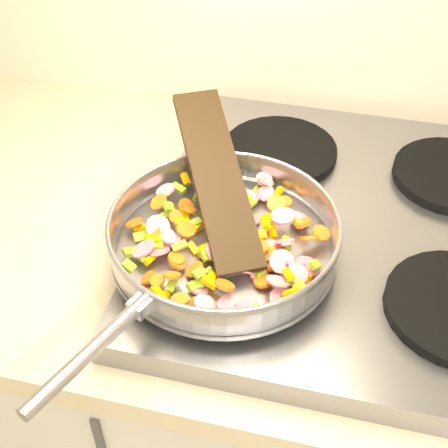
# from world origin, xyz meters

# --- Properties ---
(cooktop) EXTENTS (0.60, 0.60, 0.04)m
(cooktop) POSITION_xyz_m (-0.70, 1.67, 0.92)
(cooktop) COLOR #939399
(cooktop) RESTS_ON counter_top
(grate_fl) EXTENTS (0.19, 0.19, 0.02)m
(grate_fl) POSITION_xyz_m (-0.84, 1.52, 0.95)
(grate_fl) COLOR black
(grate_fl) RESTS_ON cooktop
(grate_bl) EXTENTS (0.19, 0.19, 0.02)m
(grate_bl) POSITION_xyz_m (-0.84, 1.81, 0.95)
(grate_bl) COLOR black
(grate_bl) RESTS_ON cooktop
(saute_pan) EXTENTS (0.35, 0.50, 0.06)m
(saute_pan) POSITION_xyz_m (-0.87, 1.54, 0.99)
(saute_pan) COLOR #9E9EA5
(saute_pan) RESTS_ON grate_fl
(vegetable_heap) EXTENTS (0.29, 0.29, 0.05)m
(vegetable_heap) POSITION_xyz_m (-0.86, 1.54, 0.98)
(vegetable_heap) COLOR #82A821
(vegetable_heap) RESTS_ON saute_pan
(wooden_spatula) EXTENTS (0.19, 0.28, 0.11)m
(wooden_spatula) POSITION_xyz_m (-0.90, 1.61, 1.03)
(wooden_spatula) COLOR black
(wooden_spatula) RESTS_ON saute_pan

